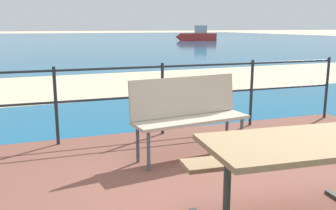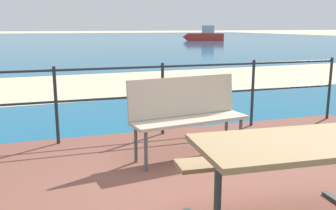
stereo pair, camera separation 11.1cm
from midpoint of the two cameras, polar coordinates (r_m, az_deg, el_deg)
name	(u,v)px [view 2 (the right image)]	position (r m, az deg, el deg)	size (l,w,h in m)	color
patio_paving	(244,210)	(3.49, 12.47, -15.30)	(6.40, 5.20, 0.06)	brown
sea_water	(58,41)	(42.70, -16.32, 9.35)	(90.00, 90.00, 0.01)	#145B84
beach_strip	(105,84)	(10.68, -9.28, 3.17)	(54.00, 4.68, 0.01)	beige
picnic_table	(309,166)	(2.83, 21.81, -8.61)	(1.68, 1.44, 0.79)	#8C704C
park_bench	(187,110)	(4.46, 3.55, -0.74)	(1.46, 0.61, 0.96)	tan
railing_fence	(163,89)	(5.36, -0.24, 2.41)	(5.94, 0.04, 1.04)	#1E2328
boat_mid	(205,35)	(42.13, 5.70, 10.50)	(4.57, 2.73, 1.65)	red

